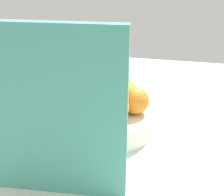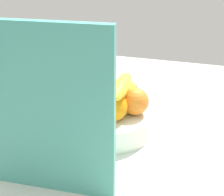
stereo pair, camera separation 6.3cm
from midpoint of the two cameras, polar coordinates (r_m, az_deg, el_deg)
The scene contains 9 objects.
ground_plane at distance 83.35cm, azimuth 2.42°, elevation -8.21°, with size 180.00×140.00×3.00cm, color beige.
fruit_bowl at distance 83.51cm, azimuth 2.16°, elevation -4.41°, with size 24.07×24.07×6.17cm, color white.
orange_front_left at distance 83.82cm, azimuth -0.20°, elevation 1.05°, with size 7.61×7.61×7.61cm, color orange.
orange_front_right at distance 78.68cm, azimuth -1.01°, elevation -0.71°, with size 7.61×7.61×7.61cm, color orange.
orange_center at distance 75.88cm, azimuth 2.64°, elevation -1.81°, with size 7.61×7.61×7.61cm, color orange.
orange_back_left at distance 79.23cm, azimuth 6.85°, elevation -0.71°, with size 7.61×7.61×7.61cm, color orange.
orange_back_right at distance 83.97cm, azimuth 4.89°, elevation 1.00°, with size 7.61×7.61×7.61cm, color orange.
banana_bunch at distance 77.55cm, azimuth 3.79°, elevation 0.05°, with size 15.32×18.34×10.60cm.
cutting_board at distance 56.54cm, azimuth -10.19°, elevation -3.40°, with size 28.00×1.80×36.00cm, color teal.
Camera 2 is at (-19.87, 66.00, 45.44)cm, focal length 46.40 mm.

